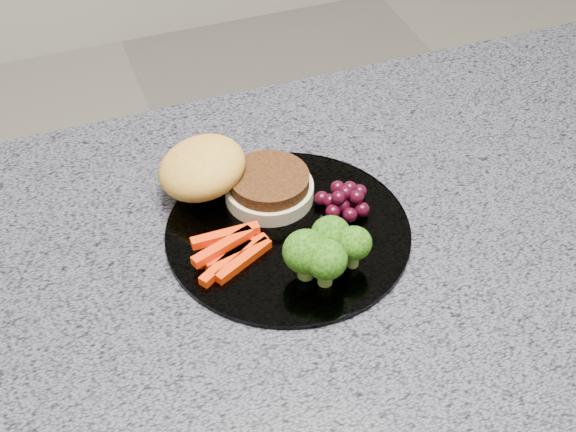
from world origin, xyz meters
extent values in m
cube|color=#555460|center=(0.00, 0.00, 0.88)|extent=(1.20, 0.60, 0.04)
cylinder|color=white|center=(-0.10, 0.03, 0.90)|extent=(0.26, 0.26, 0.01)
cylinder|color=#C5B58B|center=(-0.10, 0.09, 0.91)|extent=(0.13, 0.13, 0.02)
cylinder|color=#45240D|center=(-0.10, 0.09, 0.93)|extent=(0.12, 0.12, 0.01)
ellipsoid|color=gold|center=(-0.16, 0.12, 0.93)|extent=(0.13, 0.13, 0.05)
cube|color=red|center=(-0.17, 0.03, 0.91)|extent=(0.07, 0.04, 0.01)
cube|color=red|center=(-0.16, 0.02, 0.91)|extent=(0.07, 0.03, 0.01)
cube|color=red|center=(-0.17, 0.01, 0.91)|extent=(0.07, 0.05, 0.01)
cube|color=red|center=(-0.17, 0.03, 0.92)|extent=(0.07, 0.01, 0.01)
cube|color=red|center=(-0.17, 0.02, 0.92)|extent=(0.07, 0.03, 0.01)
cube|color=red|center=(-0.16, 0.00, 0.91)|extent=(0.07, 0.04, 0.01)
cylinder|color=#5B7C2D|center=(-0.10, -0.04, 0.92)|extent=(0.02, 0.02, 0.02)
ellipsoid|color=#113206|center=(-0.10, -0.04, 0.94)|extent=(0.05, 0.05, 0.04)
cylinder|color=#5B7C2D|center=(-0.07, -0.02, 0.92)|extent=(0.01, 0.01, 0.02)
ellipsoid|color=#113206|center=(-0.07, -0.02, 0.94)|extent=(0.04, 0.04, 0.04)
cylinder|color=#5B7C2D|center=(-0.09, -0.05, 0.92)|extent=(0.01, 0.01, 0.02)
ellipsoid|color=#113206|center=(-0.09, -0.05, 0.94)|extent=(0.04, 0.04, 0.04)
cylinder|color=#5B7C2D|center=(-0.05, -0.04, 0.92)|extent=(0.01, 0.01, 0.02)
ellipsoid|color=#113206|center=(-0.05, -0.04, 0.94)|extent=(0.04, 0.04, 0.03)
sphere|color=black|center=(-0.03, 0.04, 0.91)|extent=(0.02, 0.02, 0.02)
sphere|color=black|center=(-0.02, 0.04, 0.91)|extent=(0.02, 0.02, 0.02)
sphere|color=black|center=(-0.02, 0.05, 0.91)|extent=(0.02, 0.02, 0.02)
sphere|color=black|center=(-0.04, 0.05, 0.91)|extent=(0.02, 0.02, 0.02)
sphere|color=black|center=(-0.05, 0.03, 0.91)|extent=(0.02, 0.02, 0.02)
sphere|color=black|center=(-0.03, 0.02, 0.91)|extent=(0.02, 0.02, 0.02)
sphere|color=black|center=(-0.02, 0.03, 0.91)|extent=(0.02, 0.02, 0.02)
sphere|color=black|center=(-0.01, 0.05, 0.91)|extent=(0.02, 0.02, 0.02)
sphere|color=black|center=(-0.05, 0.06, 0.91)|extent=(0.02, 0.02, 0.02)
sphere|color=black|center=(-0.03, 0.04, 0.93)|extent=(0.02, 0.02, 0.02)
sphere|color=black|center=(-0.04, 0.04, 0.93)|extent=(0.02, 0.02, 0.02)
sphere|color=black|center=(-0.02, 0.03, 0.93)|extent=(0.02, 0.02, 0.02)
sphere|color=black|center=(-0.03, 0.06, 0.93)|extent=(0.02, 0.02, 0.02)
sphere|color=black|center=(-0.02, 0.05, 0.93)|extent=(0.02, 0.02, 0.02)
camera|label=1|loc=(-0.31, -0.53, 1.50)|focal=50.00mm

